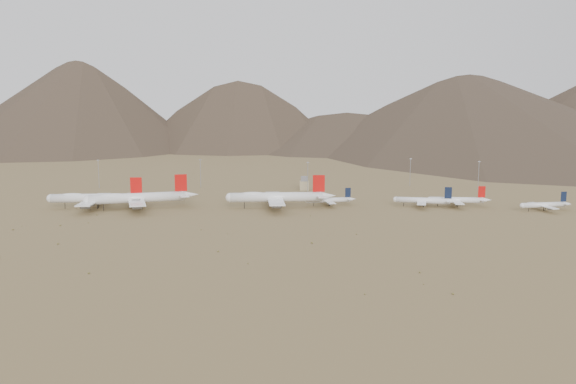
{
  "coord_description": "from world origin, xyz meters",
  "views": [
    {
      "loc": [
        27.31,
        -369.93,
        70.35
      ],
      "look_at": [
        17.76,
        30.0,
        11.4
      ],
      "focal_mm": 35.0,
      "sensor_mm": 36.0,
      "label": 1
    }
  ],
  "objects_px": {
    "widebody_east": "(277,197)",
    "narrowbody_b": "(424,200)",
    "widebody_west": "(96,198)",
    "control_tower": "(304,184)",
    "widebody_centre": "(138,198)",
    "narrowbody_a": "(330,200)"
  },
  "relations": [
    {
      "from": "widebody_east",
      "to": "narrowbody_b",
      "type": "xyz_separation_m",
      "value": [
        106.81,
        6.36,
        -3.21
      ]
    },
    {
      "from": "widebody_west",
      "to": "control_tower",
      "type": "xyz_separation_m",
      "value": [
        149.33,
        97.37,
        -2.37
      ]
    },
    {
      "from": "widebody_centre",
      "to": "widebody_east",
      "type": "distance_m",
      "value": 99.01
    },
    {
      "from": "widebody_centre",
      "to": "control_tower",
      "type": "xyz_separation_m",
      "value": [
        118.88,
        98.34,
        -2.89
      ]
    },
    {
      "from": "widebody_centre",
      "to": "narrowbody_a",
      "type": "bearing_deg",
      "value": -11.72
    },
    {
      "from": "widebody_west",
      "to": "narrowbody_b",
      "type": "xyz_separation_m",
      "value": [
        236.08,
        11.45,
        -2.74
      ]
    },
    {
      "from": "control_tower",
      "to": "widebody_west",
      "type": "bearing_deg",
      "value": -146.89
    },
    {
      "from": "narrowbody_a",
      "to": "narrowbody_b",
      "type": "bearing_deg",
      "value": -16.72
    },
    {
      "from": "widebody_centre",
      "to": "narrowbody_a",
      "type": "xyz_separation_m",
      "value": [
        137.21,
        17.37,
        -4.02
      ]
    },
    {
      "from": "widebody_east",
      "to": "narrowbody_a",
      "type": "height_order",
      "value": "widebody_east"
    },
    {
      "from": "narrowbody_a",
      "to": "control_tower",
      "type": "height_order",
      "value": "narrowbody_a"
    },
    {
      "from": "narrowbody_b",
      "to": "narrowbody_a",
      "type": "bearing_deg",
      "value": -171.98
    },
    {
      "from": "widebody_centre",
      "to": "widebody_east",
      "type": "xyz_separation_m",
      "value": [
        98.82,
        6.06,
        -0.05
      ]
    },
    {
      "from": "widebody_west",
      "to": "widebody_east",
      "type": "height_order",
      "value": "widebody_east"
    },
    {
      "from": "widebody_west",
      "to": "narrowbody_b",
      "type": "height_order",
      "value": "widebody_west"
    },
    {
      "from": "widebody_centre",
      "to": "widebody_west",
      "type": "bearing_deg",
      "value": 159.23
    },
    {
      "from": "widebody_centre",
      "to": "control_tower",
      "type": "relative_size",
      "value": 6.42
    },
    {
      "from": "widebody_west",
      "to": "widebody_centre",
      "type": "xyz_separation_m",
      "value": [
        30.45,
        -0.98,
        0.52
      ]
    },
    {
      "from": "widebody_west",
      "to": "control_tower",
      "type": "height_order",
      "value": "widebody_west"
    },
    {
      "from": "narrowbody_b",
      "to": "control_tower",
      "type": "distance_m",
      "value": 122.1
    },
    {
      "from": "widebody_centre",
      "to": "narrowbody_a",
      "type": "distance_m",
      "value": 138.36
    },
    {
      "from": "widebody_east",
      "to": "narrowbody_a",
      "type": "distance_m",
      "value": 40.21
    }
  ]
}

